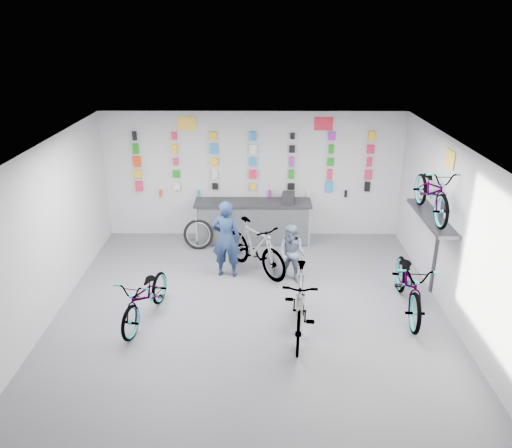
{
  "coord_description": "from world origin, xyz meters",
  "views": [
    {
      "loc": [
        0.14,
        -7.31,
        4.9
      ],
      "look_at": [
        0.08,
        1.4,
        1.32
      ],
      "focal_mm": 35.0,
      "sensor_mm": 36.0,
      "label": 1
    }
  ],
  "objects_px": {
    "bike_right": "(409,283)",
    "counter": "(253,222)",
    "bike_center": "(300,302)",
    "clerk": "(226,239)",
    "bike_left": "(146,296)",
    "customer": "(292,254)",
    "bike_service": "(255,247)"
  },
  "relations": [
    {
      "from": "clerk",
      "to": "bike_right",
      "type": "bearing_deg",
      "value": 164.07
    },
    {
      "from": "bike_right",
      "to": "bike_left",
      "type": "bearing_deg",
      "value": -170.75
    },
    {
      "from": "counter",
      "to": "bike_left",
      "type": "height_order",
      "value": "counter"
    },
    {
      "from": "counter",
      "to": "bike_right",
      "type": "relative_size",
      "value": 1.29
    },
    {
      "from": "bike_left",
      "to": "clerk",
      "type": "xyz_separation_m",
      "value": [
        1.3,
        1.67,
        0.35
      ]
    },
    {
      "from": "bike_right",
      "to": "customer",
      "type": "xyz_separation_m",
      "value": [
        -2.04,
        1.06,
        0.06
      ]
    },
    {
      "from": "bike_service",
      "to": "clerk",
      "type": "bearing_deg",
      "value": 155.55
    },
    {
      "from": "clerk",
      "to": "bike_service",
      "type": "bearing_deg",
      "value": -158.32
    },
    {
      "from": "bike_left",
      "to": "customer",
      "type": "relative_size",
      "value": 1.46
    },
    {
      "from": "bike_right",
      "to": "customer",
      "type": "height_order",
      "value": "customer"
    },
    {
      "from": "counter",
      "to": "customer",
      "type": "relative_size",
      "value": 2.22
    },
    {
      "from": "bike_center",
      "to": "bike_service",
      "type": "relative_size",
      "value": 1.04
    },
    {
      "from": "bike_center",
      "to": "customer",
      "type": "bearing_deg",
      "value": 96.93
    },
    {
      "from": "bike_service",
      "to": "clerk",
      "type": "relative_size",
      "value": 1.15
    },
    {
      "from": "counter",
      "to": "bike_left",
      "type": "xyz_separation_m",
      "value": [
        -1.82,
        -3.36,
        -0.02
      ]
    },
    {
      "from": "bike_right",
      "to": "clerk",
      "type": "xyz_separation_m",
      "value": [
        -3.35,
        1.32,
        0.26
      ]
    },
    {
      "from": "bike_left",
      "to": "bike_service",
      "type": "height_order",
      "value": "bike_service"
    },
    {
      "from": "bike_right",
      "to": "bike_center",
      "type": "bearing_deg",
      "value": -155.08
    },
    {
      "from": "bike_left",
      "to": "clerk",
      "type": "distance_m",
      "value": 2.14
    },
    {
      "from": "bike_right",
      "to": "customer",
      "type": "distance_m",
      "value": 2.29
    },
    {
      "from": "bike_service",
      "to": "customer",
      "type": "distance_m",
      "value": 0.85
    },
    {
      "from": "bike_left",
      "to": "bike_service",
      "type": "xyz_separation_m",
      "value": [
        1.88,
        1.84,
        0.09
      ]
    },
    {
      "from": "customer",
      "to": "counter",
      "type": "bearing_deg",
      "value": 136.64
    },
    {
      "from": "bike_center",
      "to": "clerk",
      "type": "distance_m",
      "value": 2.46
    },
    {
      "from": "bike_center",
      "to": "clerk",
      "type": "bearing_deg",
      "value": 129.27
    },
    {
      "from": "customer",
      "to": "bike_service",
      "type": "bearing_deg",
      "value": 174.18
    },
    {
      "from": "counter",
      "to": "bike_left",
      "type": "bearing_deg",
      "value": -118.44
    },
    {
      "from": "counter",
      "to": "bike_left",
      "type": "relative_size",
      "value": 1.52
    },
    {
      "from": "bike_left",
      "to": "bike_right",
      "type": "bearing_deg",
      "value": 16.76
    },
    {
      "from": "bike_right",
      "to": "counter",
      "type": "bearing_deg",
      "value": 138.2
    },
    {
      "from": "bike_service",
      "to": "clerk",
      "type": "height_order",
      "value": "clerk"
    },
    {
      "from": "counter",
      "to": "customer",
      "type": "xyz_separation_m",
      "value": [
        0.79,
        -1.95,
        0.12
      ]
    }
  ]
}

